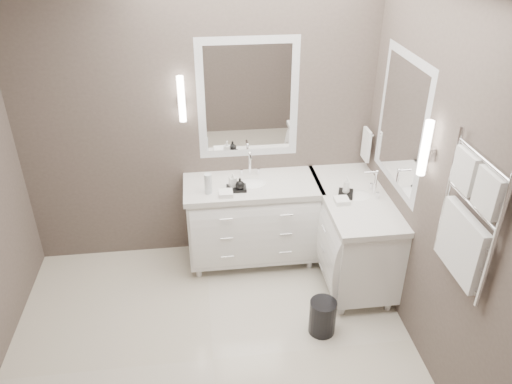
{
  "coord_description": "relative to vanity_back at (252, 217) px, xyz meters",
  "views": [
    {
      "loc": [
        -0.0,
        -2.7,
        3.04
      ],
      "look_at": [
        0.42,
        0.7,
        1.06
      ],
      "focal_mm": 35.0,
      "sensor_mm": 36.0,
      "label": 1
    }
  ],
  "objects": [
    {
      "name": "floor",
      "position": [
        -0.45,
        -1.23,
        -0.49
      ],
      "size": [
        3.2,
        3.0,
        0.01
      ],
      "primitive_type": "cube",
      "color": "beige",
      "rests_on": "ground"
    },
    {
      "name": "wall_back",
      "position": [
        -0.45,
        0.28,
        0.86
      ],
      "size": [
        3.2,
        0.01,
        2.7
      ],
      "primitive_type": "cube",
      "color": "#544943",
      "rests_on": "floor"
    },
    {
      "name": "wall_right",
      "position": [
        1.15,
        -1.23,
        0.86
      ],
      "size": [
        0.01,
        3.0,
        2.7
      ],
      "primitive_type": "cube",
      "color": "#544943",
      "rests_on": "floor"
    },
    {
      "name": "vanity_back",
      "position": [
        0.0,
        0.0,
        0.0
      ],
      "size": [
        1.24,
        0.59,
        0.97
      ],
      "color": "white",
      "rests_on": "floor"
    },
    {
      "name": "vanity_right",
      "position": [
        0.88,
        -0.33,
        0.0
      ],
      "size": [
        0.59,
        1.24,
        0.97
      ],
      "color": "white",
      "rests_on": "floor"
    },
    {
      "name": "mirror_back",
      "position": [
        -0.0,
        0.26,
        1.06
      ],
      "size": [
        0.9,
        0.02,
        1.1
      ],
      "color": "white",
      "rests_on": "wall_back"
    },
    {
      "name": "mirror_right",
      "position": [
        1.14,
        -0.43,
        1.06
      ],
      "size": [
        0.02,
        0.9,
        1.1
      ],
      "color": "white",
      "rests_on": "wall_right"
    },
    {
      "name": "sconce_back",
      "position": [
        -0.58,
        0.2,
        1.11
      ],
      "size": [
        0.06,
        0.06,
        0.4
      ],
      "color": "white",
      "rests_on": "wall_back"
    },
    {
      "name": "sconce_right",
      "position": [
        1.08,
        -1.01,
        1.11
      ],
      "size": [
        0.06,
        0.06,
        0.4
      ],
      "color": "white",
      "rests_on": "wall_right"
    },
    {
      "name": "towel_bar_corner",
      "position": [
        1.09,
        0.13,
        0.63
      ],
      "size": [
        0.03,
        0.22,
        0.3
      ],
      "color": "white",
      "rests_on": "wall_right"
    },
    {
      "name": "towel_ladder",
      "position": [
        1.1,
        -1.63,
        0.91
      ],
      "size": [
        0.06,
        0.58,
        0.9
      ],
      "color": "white",
      "rests_on": "wall_right"
    },
    {
      "name": "waste_bin",
      "position": [
        0.45,
        -1.03,
        -0.33
      ],
      "size": [
        0.25,
        0.25,
        0.3
      ],
      "primitive_type": "cylinder",
      "rotation": [
        0.0,
        0.0,
        -0.15
      ],
      "color": "black",
      "rests_on": "floor"
    },
    {
      "name": "amenity_tray_back",
      "position": [
        -0.15,
        -0.1,
        0.38
      ],
      "size": [
        0.18,
        0.13,
        0.03
      ],
      "primitive_type": "cube",
      "rotation": [
        0.0,
        0.0,
        -0.02
      ],
      "color": "black",
      "rests_on": "vanity_back"
    },
    {
      "name": "amenity_tray_right",
      "position": [
        0.78,
        -0.31,
        0.38
      ],
      "size": [
        0.17,
        0.2,
        0.02
      ],
      "primitive_type": "cube",
      "rotation": [
        0.0,
        0.0,
        -0.33
      ],
      "color": "black",
      "rests_on": "vanity_right"
    },
    {
      "name": "water_bottle",
      "position": [
        -0.4,
        -0.13,
        0.46
      ],
      "size": [
        0.08,
        0.08,
        0.18
      ],
      "primitive_type": "cylinder",
      "rotation": [
        0.0,
        0.0,
        -0.33
      ],
      "color": "silver",
      "rests_on": "vanity_back"
    },
    {
      "name": "soap_bottle_a",
      "position": [
        -0.18,
        -0.08,
        0.46
      ],
      "size": [
        0.07,
        0.07,
        0.13
      ],
      "primitive_type": "imported",
      "rotation": [
        0.0,
        0.0,
        0.29
      ],
      "color": "white",
      "rests_on": "amenity_tray_back"
    },
    {
      "name": "soap_bottle_b",
      "position": [
        -0.12,
        -0.13,
        0.44
      ],
      "size": [
        0.11,
        0.11,
        0.1
      ],
      "primitive_type": "imported",
      "rotation": [
        0.0,
        0.0,
        0.41
      ],
      "color": "black",
      "rests_on": "amenity_tray_back"
    },
    {
      "name": "soap_bottle_c",
      "position": [
        0.78,
        -0.31,
        0.47
      ],
      "size": [
        0.07,
        0.07,
        0.15
      ],
      "primitive_type": "imported",
      "rotation": [
        0.0,
        0.0,
        -0.17
      ],
      "color": "white",
      "rests_on": "amenity_tray_right"
    }
  ]
}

